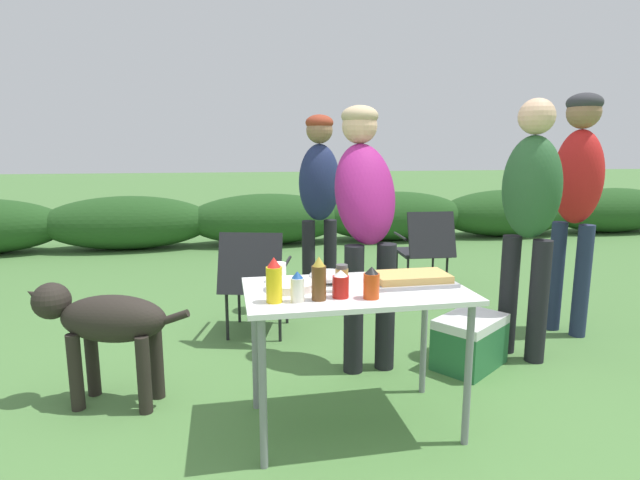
{
  "coord_description": "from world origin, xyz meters",
  "views": [
    {
      "loc": [
        -0.63,
        -2.33,
        1.42
      ],
      "look_at": [
        -0.08,
        0.55,
        0.89
      ],
      "focal_mm": 28.0,
      "sensor_mm": 36.0,
      "label": 1
    }
  ],
  "objects_px": {
    "spice_jar": "(342,278)",
    "mayo_bottle": "(297,287)",
    "folding_table": "(355,303)",
    "standing_person_in_olive_jacket": "(577,185)",
    "mixing_bowl": "(329,276)",
    "paper_cup_stack": "(279,272)",
    "cooler_box": "(470,342)",
    "standing_person_with_beanie": "(530,206)",
    "standing_person_in_red_jacket": "(365,206)",
    "camp_chair_near_hedge": "(255,277)",
    "food_tray": "(411,279)",
    "beer_bottle": "(319,279)",
    "plate_stack": "(291,286)",
    "hot_sauce_bottle": "(371,283)",
    "camp_chair_green_behind_table": "(425,246)",
    "dog": "(104,323)",
    "mustard_bottle": "(274,281)",
    "standing_person_in_navy_coat": "(319,191)",
    "ketchup_bottle": "(341,284)"
  },
  "relations": [
    {
      "from": "mayo_bottle",
      "to": "standing_person_in_olive_jacket",
      "type": "distance_m",
      "value": 2.59
    },
    {
      "from": "standing_person_in_olive_jacket",
      "to": "standing_person_in_red_jacket",
      "type": "bearing_deg",
      "value": -111.49
    },
    {
      "from": "folding_table",
      "to": "camp_chair_green_behind_table",
      "type": "bearing_deg",
      "value": 59.65
    },
    {
      "from": "mixing_bowl",
      "to": "standing_person_with_beanie",
      "type": "bearing_deg",
      "value": 18.49
    },
    {
      "from": "plate_stack",
      "to": "standing_person_in_navy_coat",
      "type": "distance_m",
      "value": 1.95
    },
    {
      "from": "plate_stack",
      "to": "hot_sauce_bottle",
      "type": "distance_m",
      "value": 0.42
    },
    {
      "from": "ketchup_bottle",
      "to": "food_tray",
      "type": "bearing_deg",
      "value": 21.79
    },
    {
      "from": "beer_bottle",
      "to": "standing_person_in_olive_jacket",
      "type": "bearing_deg",
      "value": 27.64
    },
    {
      "from": "folding_table",
      "to": "standing_person_with_beanie",
      "type": "bearing_deg",
      "value": 25.17
    },
    {
      "from": "folding_table",
      "to": "standing_person_in_navy_coat",
      "type": "relative_size",
      "value": 0.64
    },
    {
      "from": "standing_person_in_red_jacket",
      "to": "camp_chair_near_hedge",
      "type": "height_order",
      "value": "standing_person_in_red_jacket"
    },
    {
      "from": "mustard_bottle",
      "to": "camp_chair_near_hedge",
      "type": "bearing_deg",
      "value": 89.99
    },
    {
      "from": "beer_bottle",
      "to": "standing_person_in_navy_coat",
      "type": "xyz_separation_m",
      "value": [
        0.4,
        2.06,
        0.24
      ]
    },
    {
      "from": "mixing_bowl",
      "to": "paper_cup_stack",
      "type": "relative_size",
      "value": 2.08
    },
    {
      "from": "mayo_bottle",
      "to": "camp_chair_near_hedge",
      "type": "distance_m",
      "value": 1.57
    },
    {
      "from": "standing_person_in_olive_jacket",
      "to": "hot_sauce_bottle",
      "type": "bearing_deg",
      "value": -88.49
    },
    {
      "from": "standing_person_with_beanie",
      "to": "ketchup_bottle",
      "type": "bearing_deg",
      "value": -90.43
    },
    {
      "from": "standing_person_in_navy_coat",
      "to": "camp_chair_near_hedge",
      "type": "distance_m",
      "value": 1.01
    },
    {
      "from": "folding_table",
      "to": "standing_person_in_olive_jacket",
      "type": "height_order",
      "value": "standing_person_in_olive_jacket"
    },
    {
      "from": "plate_stack",
      "to": "camp_chair_near_hedge",
      "type": "distance_m",
      "value": 1.35
    },
    {
      "from": "beer_bottle",
      "to": "folding_table",
      "type": "bearing_deg",
      "value": 36.02
    },
    {
      "from": "camp_chair_green_behind_table",
      "to": "mustard_bottle",
      "type": "bearing_deg",
      "value": -122.03
    },
    {
      "from": "standing_person_in_red_jacket",
      "to": "camp_chair_near_hedge",
      "type": "relative_size",
      "value": 2.05
    },
    {
      "from": "folding_table",
      "to": "standing_person_with_beanie",
      "type": "relative_size",
      "value": 0.63
    },
    {
      "from": "mayo_bottle",
      "to": "standing_person_in_olive_jacket",
      "type": "relative_size",
      "value": 0.08
    },
    {
      "from": "plate_stack",
      "to": "hot_sauce_bottle",
      "type": "bearing_deg",
      "value": -32.56
    },
    {
      "from": "beer_bottle",
      "to": "standing_person_in_navy_coat",
      "type": "height_order",
      "value": "standing_person_in_navy_coat"
    },
    {
      "from": "mayo_bottle",
      "to": "standing_person_in_olive_jacket",
      "type": "xyz_separation_m",
      "value": [
        2.29,
        1.16,
        0.35
      ]
    },
    {
      "from": "plate_stack",
      "to": "standing_person_in_red_jacket",
      "type": "bearing_deg",
      "value": 50.67
    },
    {
      "from": "mayo_bottle",
      "to": "standing_person_in_navy_coat",
      "type": "xyz_separation_m",
      "value": [
        0.5,
        2.07,
        0.27
      ]
    },
    {
      "from": "standing_person_in_navy_coat",
      "to": "standing_person_with_beanie",
      "type": "height_order",
      "value": "standing_person_with_beanie"
    },
    {
      "from": "cooler_box",
      "to": "dog",
      "type": "bearing_deg",
      "value": 146.45
    },
    {
      "from": "hot_sauce_bottle",
      "to": "standing_person_in_olive_jacket",
      "type": "relative_size",
      "value": 0.08
    },
    {
      "from": "food_tray",
      "to": "spice_jar",
      "type": "xyz_separation_m",
      "value": [
        -0.38,
        -0.07,
        0.04
      ]
    },
    {
      "from": "spice_jar",
      "to": "hot_sauce_bottle",
      "type": "bearing_deg",
      "value": -51.07
    },
    {
      "from": "dog",
      "to": "cooler_box",
      "type": "xyz_separation_m",
      "value": [
        2.24,
        0.07,
        -0.3
      ]
    },
    {
      "from": "hot_sauce_bottle",
      "to": "camp_chair_green_behind_table",
      "type": "xyz_separation_m",
      "value": [
        1.3,
        2.45,
        -0.34
      ]
    },
    {
      "from": "folding_table",
      "to": "mixing_bowl",
      "type": "distance_m",
      "value": 0.21
    },
    {
      "from": "paper_cup_stack",
      "to": "mayo_bottle",
      "type": "bearing_deg",
      "value": -82.81
    },
    {
      "from": "mayo_bottle",
      "to": "cooler_box",
      "type": "xyz_separation_m",
      "value": [
        1.25,
        0.72,
        -0.64
      ]
    },
    {
      "from": "standing_person_in_red_jacket",
      "to": "dog",
      "type": "xyz_separation_m",
      "value": [
        -1.57,
        -0.26,
        -0.59
      ]
    },
    {
      "from": "folding_table",
      "to": "food_tray",
      "type": "height_order",
      "value": "food_tray"
    },
    {
      "from": "food_tray",
      "to": "standing_person_with_beanie",
      "type": "distance_m",
      "value": 1.26
    },
    {
      "from": "food_tray",
      "to": "spice_jar",
      "type": "relative_size",
      "value": 3.18
    },
    {
      "from": "spice_jar",
      "to": "mayo_bottle",
      "type": "xyz_separation_m",
      "value": [
        -0.23,
        -0.12,
        0.0
      ]
    },
    {
      "from": "standing_person_in_red_jacket",
      "to": "camp_chair_green_behind_table",
      "type": "relative_size",
      "value": 2.05
    },
    {
      "from": "mixing_bowl",
      "to": "beer_bottle",
      "type": "relative_size",
      "value": 1.02
    },
    {
      "from": "spice_jar",
      "to": "hot_sauce_bottle",
      "type": "distance_m",
      "value": 0.17
    },
    {
      "from": "standing_person_with_beanie",
      "to": "camp_chair_green_behind_table",
      "type": "bearing_deg",
      "value": 152.78
    },
    {
      "from": "camp_chair_green_behind_table",
      "to": "hot_sauce_bottle",
      "type": "bearing_deg",
      "value": -114.18
    }
  ]
}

